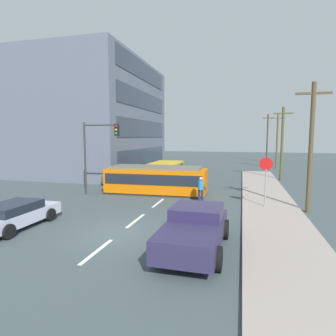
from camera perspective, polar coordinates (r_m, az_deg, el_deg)
name	(u,v)px	position (r m, az deg, el deg)	size (l,w,h in m)	color
ground_plane	(173,191)	(22.20, 0.99, -4.69)	(120.00, 120.00, 0.00)	#3E4C4E
sidewalk_curb_right	(271,209)	(17.77, 19.78, -7.61)	(3.20, 36.00, 0.14)	gray
lane_stripe_0	(97,251)	(11.32, -13.95, -15.77)	(0.16, 2.40, 0.01)	silver
lane_stripe_1	(136,221)	(14.76, -6.43, -10.36)	(0.16, 2.40, 0.01)	silver
lane_stripe_2	(158,203)	(18.42, -1.95, -6.96)	(0.16, 2.40, 0.01)	silver
lane_stripe_3	(185,182)	(26.94, 3.44, -2.74)	(0.16, 2.40, 0.01)	silver
lane_stripe_4	(195,174)	(32.79, 5.46, -1.14)	(0.16, 2.40, 0.01)	silver
corner_building	(87,118)	(36.51, -15.80, 9.46)	(14.67, 17.76, 12.80)	slate
streetcar_tram	(156,179)	(21.25, -2.32, -2.27)	(7.41, 2.73, 2.06)	#DD6607
city_bus	(165,171)	(26.33, -0.67, -0.64)	(2.60, 5.71, 1.83)	gold
pedestrian_crossing	(201,188)	(18.39, 6.56, -4.03)	(0.51, 0.36, 1.67)	#202145
pickup_truck_parked	(195,229)	(10.96, 5.37, -11.94)	(2.36, 5.04, 1.55)	#2C2748
parked_sedan_near	(14,215)	(15.19, -28.28, -8.18)	(2.01, 4.45, 1.19)	silver
parked_sedan_mid	(121,176)	(26.58, -9.31, -1.59)	(2.08, 4.31, 1.19)	#2A512D
parked_sedan_far	(143,169)	(32.42, -4.93, -0.12)	(2.03, 4.54, 1.19)	silver
stop_sign	(266,172)	(17.59, 18.90, -0.68)	(0.76, 0.07, 2.88)	gray
traffic_light_mast	(98,145)	(21.00, -13.80, 4.53)	(2.74, 0.33, 5.23)	#333333
utility_pole_near	(311,145)	(17.50, 26.58, 4.05)	(1.80, 0.24, 7.13)	brown
utility_pole_mid	(282,142)	(29.66, 21.76, 4.79)	(1.80, 0.24, 7.02)	#4C4D27
utility_pole_far	(277,140)	(40.45, 20.90, 5.24)	(1.80, 0.24, 7.21)	brown
utility_pole_distant	(267,137)	(50.34, 19.17, 5.81)	(1.80, 0.24, 7.87)	#4A392C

